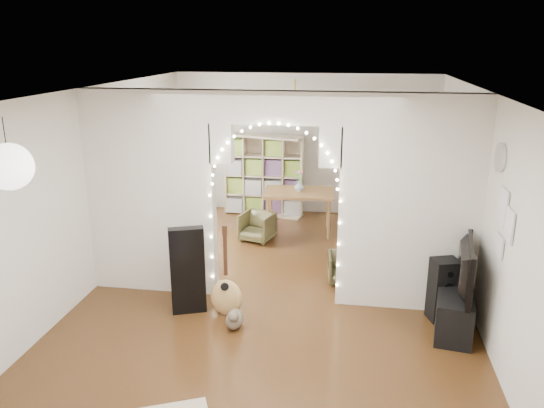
# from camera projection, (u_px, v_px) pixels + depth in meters

# --- Properties ---
(floor) EXTENTS (7.50, 7.50, 0.00)m
(floor) POSITION_uv_depth(u_px,v_px,m) (275.00, 296.00, 7.09)
(floor) COLOR black
(floor) RESTS_ON ground
(ceiling) EXTENTS (5.00, 7.50, 0.02)m
(ceiling) POSITION_uv_depth(u_px,v_px,m) (276.00, 91.00, 6.30)
(ceiling) COLOR white
(ceiling) RESTS_ON wall_back
(wall_back) EXTENTS (5.00, 0.02, 2.70)m
(wall_back) POSITION_uv_depth(u_px,v_px,m) (305.00, 145.00, 10.24)
(wall_back) COLOR silver
(wall_back) RESTS_ON floor
(wall_front) EXTENTS (5.00, 0.02, 2.70)m
(wall_front) POSITION_uv_depth(u_px,v_px,m) (180.00, 376.00, 3.16)
(wall_front) COLOR silver
(wall_front) RESTS_ON floor
(wall_left) EXTENTS (0.02, 7.50, 2.70)m
(wall_left) POSITION_uv_depth(u_px,v_px,m) (91.00, 191.00, 7.07)
(wall_left) COLOR silver
(wall_left) RESTS_ON floor
(wall_right) EXTENTS (0.02, 7.50, 2.70)m
(wall_right) POSITION_uv_depth(u_px,v_px,m) (482.00, 209.00, 6.32)
(wall_right) COLOR silver
(wall_right) RESTS_ON floor
(divider_wall) EXTENTS (5.00, 0.20, 2.70)m
(divider_wall) POSITION_uv_depth(u_px,v_px,m) (275.00, 193.00, 6.68)
(divider_wall) COLOR silver
(divider_wall) RESTS_ON floor
(fairy_lights) EXTENTS (1.64, 0.04, 1.60)m
(fairy_lights) POSITION_uv_depth(u_px,v_px,m) (274.00, 187.00, 6.52)
(fairy_lights) COLOR #FFEABF
(fairy_lights) RESTS_ON divider_wall
(window) EXTENTS (0.04, 1.20, 1.40)m
(window) POSITION_uv_depth(u_px,v_px,m) (144.00, 153.00, 8.72)
(window) COLOR white
(window) RESTS_ON wall_left
(wall_clock) EXTENTS (0.03, 0.31, 0.31)m
(wall_clock) POSITION_uv_depth(u_px,v_px,m) (501.00, 157.00, 5.54)
(wall_clock) COLOR white
(wall_clock) RESTS_ON wall_right
(picture_frames) EXTENTS (0.02, 0.50, 0.70)m
(picture_frames) POSITION_uv_depth(u_px,v_px,m) (503.00, 224.00, 5.34)
(picture_frames) COLOR white
(picture_frames) RESTS_ON wall_right
(paper_lantern) EXTENTS (0.40, 0.40, 0.40)m
(paper_lantern) POSITION_uv_depth(u_px,v_px,m) (9.00, 167.00, 4.45)
(paper_lantern) COLOR white
(paper_lantern) RESTS_ON ceiling
(ceiling_fan) EXTENTS (1.10, 1.10, 0.30)m
(ceiling_fan) POSITION_uv_depth(u_px,v_px,m) (295.00, 99.00, 8.28)
(ceiling_fan) COLOR gold
(ceiling_fan) RESTS_ON ceiling
(guitar_case) EXTENTS (0.45, 0.28, 1.11)m
(guitar_case) POSITION_uv_depth(u_px,v_px,m) (188.00, 271.00, 6.52)
(guitar_case) COLOR black
(guitar_case) RESTS_ON floor
(acoustic_guitar) EXTENTS (0.42, 0.29, 1.00)m
(acoustic_guitar) POSITION_uv_depth(u_px,v_px,m) (226.00, 283.00, 6.47)
(acoustic_guitar) COLOR tan
(acoustic_guitar) RESTS_ON floor
(tabby_cat) EXTENTS (0.25, 0.47, 0.31)m
(tabby_cat) POSITION_uv_depth(u_px,v_px,m) (234.00, 319.00, 6.25)
(tabby_cat) COLOR brown
(tabby_cat) RESTS_ON floor
(floor_speaker) EXTENTS (0.37, 0.34, 0.78)m
(floor_speaker) POSITION_uv_depth(u_px,v_px,m) (443.00, 290.00, 6.39)
(floor_speaker) COLOR black
(floor_speaker) RESTS_ON floor
(media_console) EXTENTS (0.55, 1.05, 0.50)m
(media_console) POSITION_uv_depth(u_px,v_px,m) (454.00, 310.00, 6.21)
(media_console) COLOR black
(media_console) RESTS_ON floor
(tv) EXTENTS (0.30, 1.08, 0.62)m
(tv) POSITION_uv_depth(u_px,v_px,m) (459.00, 266.00, 6.04)
(tv) COLOR black
(tv) RESTS_ON media_console
(bookcase) EXTENTS (1.57, 0.72, 1.56)m
(bookcase) POSITION_uv_depth(u_px,v_px,m) (264.00, 175.00, 10.28)
(bookcase) COLOR beige
(bookcase) RESTS_ON floor
(dining_table) EXTENTS (1.26, 0.89, 0.76)m
(dining_table) POSITION_uv_depth(u_px,v_px,m) (299.00, 195.00, 9.27)
(dining_table) COLOR brown
(dining_table) RESTS_ON floor
(flower_vase) EXTENTS (0.20, 0.20, 0.19)m
(flower_vase) POSITION_uv_depth(u_px,v_px,m) (299.00, 186.00, 9.22)
(flower_vase) COLOR silver
(flower_vase) RESTS_ON dining_table
(dining_chair_left) EXTENTS (0.64, 0.65, 0.48)m
(dining_chair_left) POSITION_uv_depth(u_px,v_px,m) (257.00, 227.00, 9.01)
(dining_chair_left) COLOR #484324
(dining_chair_left) RESTS_ON floor
(dining_chair_right) EXTENTS (0.49, 0.50, 0.42)m
(dining_chair_right) POSITION_uv_depth(u_px,v_px,m) (345.00, 268.00, 7.44)
(dining_chair_right) COLOR #484324
(dining_chair_right) RESTS_ON floor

